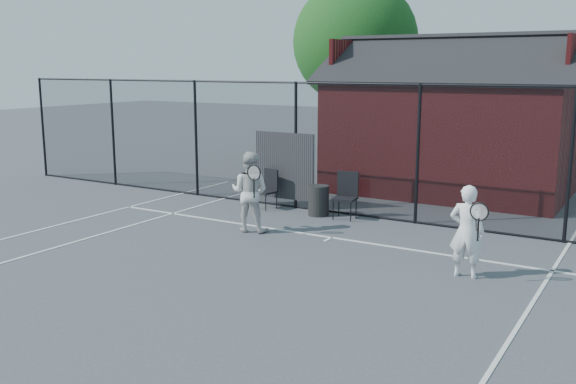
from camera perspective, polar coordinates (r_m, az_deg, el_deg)
The scene contains 10 objects.
ground at distance 10.30m, azimuth -3.81°, elevation -7.84°, with size 80.00×80.00×0.00m, color #43474D.
court_lines at distance 9.31m, azimuth -8.52°, elevation -10.00°, with size 11.02×18.00×0.01m.
fence at distance 14.38m, azimuth 6.54°, elevation 3.47°, with size 22.04×3.00×3.00m.
clubhouse at distance 17.81m, azimuth 14.31°, elevation 5.18°, with size 6.50×4.36×4.19m.
tree_left at distance 23.75m, azimuth 6.00°, elevation 13.09°, with size 4.48×4.48×6.44m.
player_front at distance 10.62m, azimuth 15.62°, elevation -3.38°, with size 0.69×0.52×1.51m.
player_back at distance 13.10m, azimuth -3.42°, elevation 0.03°, with size 0.95×0.78×1.65m.
chair_left at distance 15.23m, azimuth -2.00°, elevation 0.19°, with size 0.44×0.46×0.92m, color black.
chair_right at distance 14.26m, azimuth 5.08°, elevation -0.39°, with size 0.49×0.51×1.02m, color black.
waste_bin at distance 14.59m, azimuth 2.73°, elevation -0.76°, with size 0.47×0.47×0.69m, color black.
Camera 1 is at (5.59, -7.98, 3.34)m, focal length 40.00 mm.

